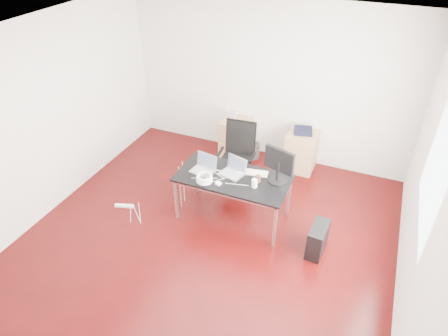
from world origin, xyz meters
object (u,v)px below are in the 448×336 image
at_px(desk, 233,180).
at_px(pc_tower, 318,239).
at_px(filing_cabinet_left, 236,138).
at_px(filing_cabinet_right, 301,151).
at_px(office_chair, 238,153).

relative_size(desk, pc_tower, 3.56).
height_order(filing_cabinet_left, filing_cabinet_right, same).
bearing_deg(pc_tower, desk, 174.10).
distance_m(desk, pc_tower, 1.41).
bearing_deg(desk, filing_cabinet_left, 110.09).
xyz_separation_m(office_chair, pc_tower, (1.56, -1.05, -0.39)).
bearing_deg(pc_tower, office_chair, 150.04).
relative_size(filing_cabinet_left, pc_tower, 1.56).
height_order(desk, office_chair, office_chair).
distance_m(office_chair, pc_tower, 1.92).
xyz_separation_m(desk, office_chair, (-0.25, 0.82, -0.07)).
relative_size(filing_cabinet_left, filing_cabinet_right, 1.00).
relative_size(office_chair, pc_tower, 2.40).
height_order(desk, filing_cabinet_right, desk).
height_order(desk, pc_tower, desk).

